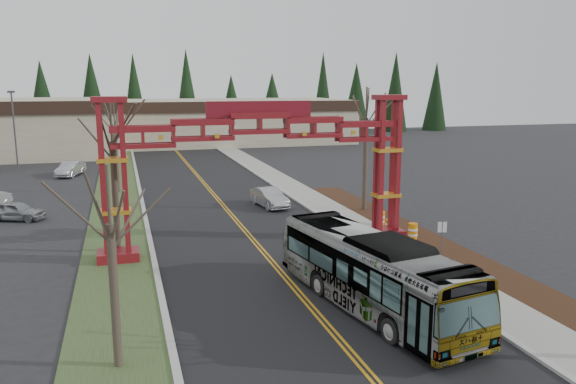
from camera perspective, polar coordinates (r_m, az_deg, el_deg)
name	(u,v)px	position (r m, az deg, el deg)	size (l,w,h in m)	color
road	(237,221)	(39.72, -5.21, -3.00)	(12.00, 110.00, 0.02)	black
lane_line_left	(235,221)	(39.69, -5.38, -2.99)	(0.12, 100.00, 0.01)	#C88A17
lane_line_right	(239,221)	(39.74, -5.04, -2.97)	(0.12, 100.00, 0.01)	#C88A17
curb_right	(319,215)	(41.31, 3.18, -2.33)	(0.30, 110.00, 0.15)	#AEAEA8
sidewalk_right	(338,214)	(41.81, 5.06, -2.20)	(2.60, 110.00, 0.14)	gray
landscape_strip	(495,275)	(30.39, 20.32, -7.94)	(2.60, 50.00, 0.12)	black
grass_median	(119,229)	(39.00, -16.83, -3.65)	(4.00, 110.00, 0.08)	#314924
curb_left	(147,227)	(39.01, -14.11, -3.45)	(0.30, 110.00, 0.15)	#AEAEA8
gateway_arch	(260,148)	(31.92, -2.89, 4.52)	(18.20, 1.60, 8.90)	#62100C
retail_building_east	(230,121)	(94.61, -5.92, 7.21)	(38.00, 20.30, 7.00)	tan
conifer_treeline	(164,101)	(105.16, -12.49, 9.00)	(116.10, 5.60, 13.00)	black
transit_bus	(372,272)	(24.39, 8.49, -8.06)	(2.77, 11.83, 3.30)	#B4B8BC
silver_sedan	(269,198)	(44.13, -1.90, -0.57)	(1.59, 4.56, 1.50)	#A5A8AD
parked_car_near_a	(16,211)	(44.25, -25.93, -1.73)	(1.63, 4.05, 1.38)	#93989A
parked_car_far_a	(70,169)	(63.30, -21.23, 2.21)	(1.61, 4.62, 1.52)	#AEAFB6
bare_tree_median_near	(110,225)	(19.16, -17.63, -3.22)	(2.96, 2.96, 7.00)	#382D26
bare_tree_median_mid	(112,143)	(32.71, -17.43, 4.82)	(3.51, 3.51, 8.70)	#382D26
bare_tree_median_far	(115,128)	(51.48, -17.19, 6.23)	(3.25, 3.25, 7.94)	#382D26
bare_tree_right_far	(366,119)	(42.32, 7.95, 7.36)	(3.48, 3.48, 9.34)	#382D26
light_pole_far	(14,124)	(71.52, -26.08, 6.25)	(0.76, 0.38, 8.79)	#3F3F44
street_sign	(442,233)	(31.94, 15.38, -3.99)	(0.47, 0.19, 2.12)	#3F3F44
barrel_south	(413,232)	(35.57, 12.56, -3.98)	(0.59, 0.59, 1.09)	orange
barrel_mid	(389,226)	(37.22, 10.22, -3.40)	(0.48, 0.48, 0.89)	orange
barrel_north	(381,219)	(38.66, 9.40, -2.71)	(0.57, 0.57, 1.05)	orange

